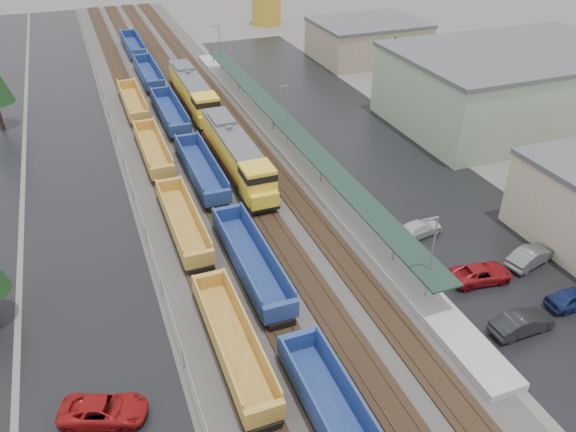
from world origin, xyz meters
The scene contains 19 objects.
ballast_strip centered at (0.00, 60.00, 0.04)m, with size 20.00×160.00×0.08m, color #302D2B.
trackbed centered at (0.00, 60.00, 0.16)m, with size 14.60×160.00×0.22m.
west_parking_lot centered at (-15.00, 60.00, 0.01)m, with size 10.00×160.00×0.02m, color black.
east_commuter_lot centered at (19.00, 50.00, 0.01)m, with size 16.00×100.00×0.02m, color black.
station_platform centered at (9.50, 50.01, 0.73)m, with size 3.00×80.00×8.00m.
chainlink_fence centered at (-9.50, 58.44, 1.61)m, with size 0.08×160.04×2.02m.
industrial_buildings centered at (37.76, 45.85, 4.25)m, with size 32.52×75.30×9.50m.
tree_east centered at (28.00, 58.00, 6.47)m, with size 4.40×4.40×10.00m.
locomotive_lead centered at (2.00, 45.68, 2.45)m, with size 3.08×20.32×4.60m.
locomotive_trail centered at (2.00, 66.68, 2.45)m, with size 3.08×20.32×4.60m.
well_string_yellow centered at (-6.00, 28.31, 1.16)m, with size 2.61×96.89×2.31m.
well_string_blue centered at (-2.00, 46.13, 1.22)m, with size 2.79×120.79×2.47m.
storage_tank centered at (27.74, 110.23, 3.07)m, with size 6.14×6.14×6.14m, color gold.
parked_car_west_c centered at (-14.96, 17.73, 0.74)m, with size 5.34×2.46×1.48m, color maroon.
parked_car_east_a centered at (14.33, 14.70, 0.81)m, with size 4.94×1.72×1.63m, color black.
parked_car_east_b centered at (15.33, 20.69, 0.72)m, with size 5.16×2.38×1.43m, color maroon.
parked_car_east_c centered at (14.24, 28.36, 0.70)m, with size 4.80×1.95×1.39m, color silver.
parked_car_east_d centered at (20.07, 15.51, 0.78)m, with size 4.59×1.85×1.56m, color #152050.
parked_car_east_e centered at (20.65, 21.07, 0.80)m, with size 4.87×1.70×1.60m, color #5B5F60.
Camera 1 is at (-12.56, -7.64, 29.16)m, focal length 35.00 mm.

